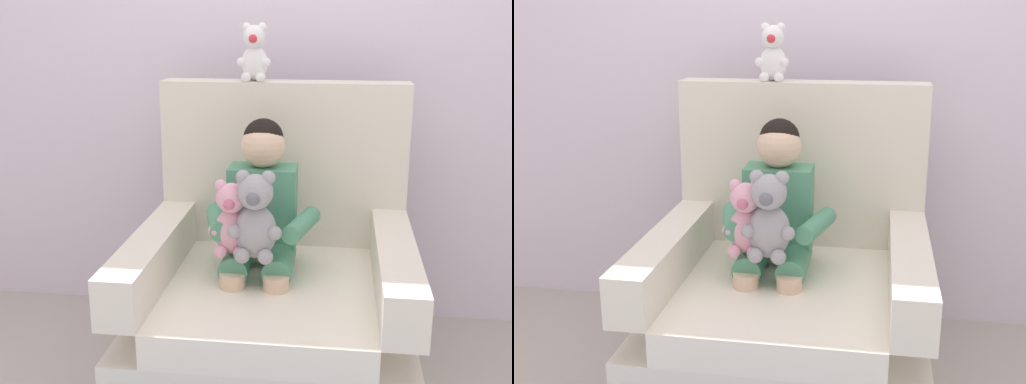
% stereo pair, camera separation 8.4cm
% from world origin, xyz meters
% --- Properties ---
extents(back_wall, '(6.00, 0.10, 2.60)m').
position_xyz_m(back_wall, '(0.00, 0.77, 1.30)').
color(back_wall, silver).
rests_on(back_wall, ground).
extents(armchair, '(1.03, 1.01, 1.16)m').
position_xyz_m(armchair, '(0.00, 0.06, 0.34)').
color(armchair, silver).
rests_on(armchair, ground).
extents(seated_child, '(0.45, 0.39, 0.82)m').
position_xyz_m(seated_child, '(-0.06, 0.09, 0.68)').
color(seated_child, '#4C9370').
rests_on(seated_child, armchair).
extents(plush_grey, '(0.20, 0.16, 0.33)m').
position_xyz_m(plush_grey, '(-0.06, -0.08, 0.73)').
color(plush_grey, '#9E9EA3').
rests_on(plush_grey, armchair).
extents(plush_pink, '(0.17, 0.14, 0.28)m').
position_xyz_m(plush_pink, '(-0.15, -0.05, 0.71)').
color(plush_pink, '#EAA8BC').
rests_on(plush_pink, armchair).
extents(plush_white_on_backrest, '(0.14, 0.11, 0.24)m').
position_xyz_m(plush_white_on_backrest, '(-0.13, 0.43, 1.27)').
color(plush_white_on_backrest, white).
rests_on(plush_white_on_backrest, armchair).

